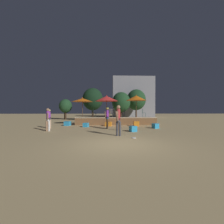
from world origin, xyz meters
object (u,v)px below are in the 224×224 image
at_px(cube_seat_3, 133,129).
at_px(background_tree_0, 121,102).
at_px(cube_seat_4, 108,124).
at_px(background_tree_4, 66,106).
at_px(patio_umbrella_0, 136,98).
at_px(person_1, 48,119).
at_px(cube_seat_2, 86,125).
at_px(bistro_chair_3, 143,112).
at_px(frisbee_disc, 134,138).
at_px(background_tree_1, 65,106).
at_px(bistro_chair_1, 94,112).
at_px(cube_seat_0, 67,123).
at_px(cube_seat_1, 136,124).
at_px(person_4, 118,117).
at_px(patio_umbrella_1, 107,99).
at_px(bistro_chair_0, 111,112).
at_px(background_tree_2, 93,99).
at_px(bistro_chair_2, 124,112).
at_px(cube_seat_5, 155,126).
at_px(person_3, 49,118).
at_px(background_tree_3, 136,100).
at_px(person_2, 107,117).
at_px(person_0, 118,119).
at_px(patio_umbrella_2, 83,100).

xyz_separation_m(cube_seat_3, background_tree_0, (0.66, 15.08, 2.73)).
relative_size(cube_seat_4, background_tree_0, 0.15).
height_order(cube_seat_3, background_tree_4, background_tree_4).
bearing_deg(patio_umbrella_0, person_1, -148.60).
xyz_separation_m(cube_seat_2, bistro_chair_3, (6.08, 2.85, 1.16)).
bearing_deg(frisbee_disc, background_tree_1, 115.78).
xyz_separation_m(cube_seat_4, bistro_chair_3, (3.97, 2.08, 1.15)).
xyz_separation_m(cube_seat_4, bistro_chair_1, (-1.68, 2.76, 1.15)).
height_order(cube_seat_4, background_tree_4, background_tree_4).
relative_size(cube_seat_0, cube_seat_1, 1.18).
bearing_deg(person_4, patio_umbrella_0, 110.19).
xyz_separation_m(patio_umbrella_1, bistro_chair_0, (0.48, 1.04, -1.40)).
height_order(cube_seat_1, cube_seat_4, cube_seat_1).
distance_m(patio_umbrella_0, bistro_chair_3, 2.00).
bearing_deg(patio_umbrella_0, cube_seat_1, -101.15).
relative_size(patio_umbrella_1, background_tree_2, 0.64).
relative_size(person_1, background_tree_0, 0.36).
bearing_deg(cube_seat_1, bistro_chair_3, 60.79).
distance_m(patio_umbrella_1, bistro_chair_2, 2.83).
distance_m(cube_seat_5, background_tree_4, 16.88).
xyz_separation_m(patio_umbrella_0, person_4, (-2.29, -4.28, -1.86)).
xyz_separation_m(cube_seat_5, person_3, (-9.03, 0.29, 0.66)).
relative_size(cube_seat_4, bistro_chair_1, 0.78).
distance_m(background_tree_1, background_tree_4, 0.95).
bearing_deg(background_tree_4, person_3, -81.02).
relative_size(bistro_chair_3, frisbee_disc, 3.90).
bearing_deg(background_tree_3, patio_umbrella_1, -113.71).
distance_m(cube_seat_5, person_2, 4.18).
bearing_deg(bistro_chair_1, person_4, -147.33).
bearing_deg(cube_seat_0, background_tree_2, 75.80).
distance_m(cube_seat_2, person_2, 2.45).
height_order(cube_seat_2, person_1, person_1).
relative_size(person_3, background_tree_2, 0.33).
relative_size(person_3, background_tree_4, 0.48).
height_order(cube_seat_3, bistro_chair_2, bistro_chair_2).
height_order(patio_umbrella_0, bistro_chair_3, patio_umbrella_0).
bearing_deg(cube_seat_3, bistro_chair_1, 117.09).
bearing_deg(person_0, frisbee_disc, -22.42).
distance_m(patio_umbrella_1, bistro_chair_3, 4.55).
height_order(patio_umbrella_2, bistro_chair_3, patio_umbrella_2).
bearing_deg(background_tree_4, frisbee_disc, -64.00).
distance_m(background_tree_1, background_tree_3, 13.15).
height_order(cube_seat_5, person_1, person_1).
height_order(person_4, bistro_chair_3, person_4).
height_order(person_1, bistro_chair_2, bistro_chair_2).
height_order(patio_umbrella_2, cube_seat_2, patio_umbrella_2).
xyz_separation_m(cube_seat_2, person_4, (2.80, -2.32, 0.80)).
bearing_deg(person_3, cube_seat_4, -160.81).
height_order(patio_umbrella_1, person_0, patio_umbrella_1).
relative_size(person_0, bistro_chair_0, 2.06).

